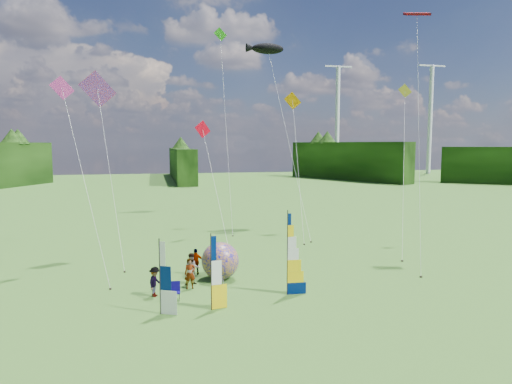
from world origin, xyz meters
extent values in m
plane|color=#4A782A|center=(0.00, 0.00, 0.00)|extent=(220.00, 220.00, 0.00)
sphere|color=#030693|center=(-2.73, 6.15, 1.13)|extent=(2.34, 2.34, 2.26)
imported|color=#66594C|center=(-4.68, 4.71, 0.86)|extent=(0.66, 0.47, 1.73)
imported|color=#66594C|center=(-4.47, 5.43, 0.93)|extent=(0.94, 0.53, 1.86)
imported|color=#66594C|center=(-6.62, 3.77, 0.81)|extent=(0.77, 1.11, 1.62)
imported|color=#66594C|center=(-4.09, 7.40, 0.83)|extent=(1.02, 0.55, 1.66)
camera|label=1|loc=(-6.60, -20.66, 8.13)|focal=32.00mm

